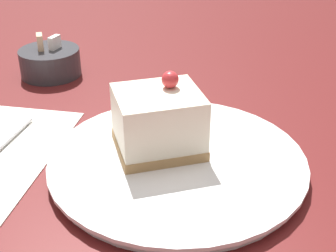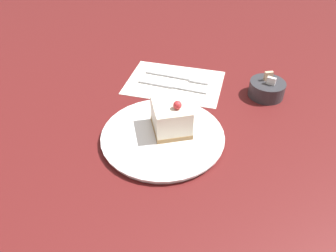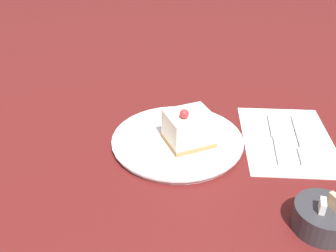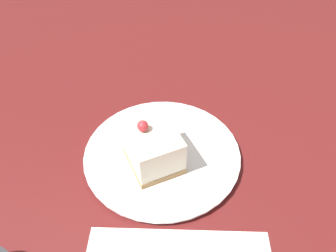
% 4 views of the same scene
% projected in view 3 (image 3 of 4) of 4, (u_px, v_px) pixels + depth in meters
% --- Properties ---
extents(ground_plane, '(4.00, 4.00, 0.00)m').
position_uv_depth(ground_plane, '(163.00, 146.00, 0.72)').
color(ground_plane, '#5B1919').
extents(plate, '(0.25, 0.25, 0.01)m').
position_uv_depth(plate, '(177.00, 140.00, 0.73)').
color(plate, white).
rests_on(plate, ground_plane).
extents(cake_slice, '(0.10, 0.09, 0.08)m').
position_uv_depth(cake_slice, '(189.00, 128.00, 0.69)').
color(cake_slice, '#AD8451').
rests_on(cake_slice, plate).
extents(napkin, '(0.21, 0.27, 0.00)m').
position_uv_depth(napkin, '(287.00, 139.00, 0.74)').
color(napkin, white).
rests_on(napkin, ground_plane).
extents(fork, '(0.05, 0.17, 0.00)m').
position_uv_depth(fork, '(301.00, 143.00, 0.72)').
color(fork, silver).
rests_on(fork, napkin).
extents(knife, '(0.05, 0.18, 0.00)m').
position_uv_depth(knife, '(274.00, 133.00, 0.75)').
color(knife, silver).
rests_on(knife, napkin).
extents(sugar_bowl, '(0.08, 0.08, 0.06)m').
position_uv_depth(sugar_bowl, '(323.00, 217.00, 0.54)').
color(sugar_bowl, '#333338').
rests_on(sugar_bowl, ground_plane).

